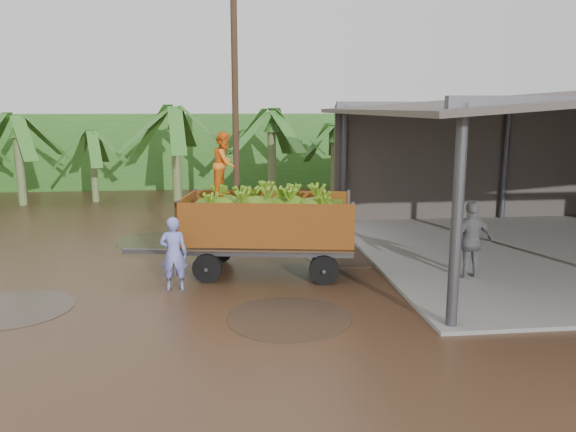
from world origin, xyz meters
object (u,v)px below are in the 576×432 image
object	(u,v)px
man_blue	(174,254)
utility_pole	(235,93)
banana_trailer	(267,223)
man_grey	(471,241)

from	to	relation	value
man_blue	utility_pole	xyz separation A→B (m)	(1.55, 9.11, 3.63)
banana_trailer	man_grey	size ratio (longest dim) A/B	3.06
banana_trailer	utility_pole	bearing A→B (deg)	103.28
banana_trailer	man_blue	distance (m)	2.40
man_blue	utility_pole	size ratio (longest dim) A/B	0.18
man_blue	banana_trailer	bearing A→B (deg)	-151.05
man_blue	utility_pole	bearing A→B (deg)	-97.69
banana_trailer	man_blue	bearing A→B (deg)	-143.67
banana_trailer	utility_pole	distance (m)	8.68
banana_trailer	utility_pole	world-z (taller)	utility_pole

